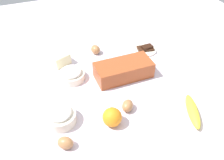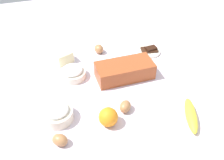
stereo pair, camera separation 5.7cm
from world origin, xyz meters
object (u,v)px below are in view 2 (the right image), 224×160
Objects in this scene: loaf_pan at (125,70)px; egg_beside_bowl at (125,106)px; egg_loose at (60,140)px; sugar_bowl at (73,73)px; banana at (191,115)px; egg_near_butter at (99,49)px; chocolate_plate at (149,51)px; flour_bowl at (57,113)px; orange_fruit at (108,117)px; butter_block at (64,58)px.

loaf_pan is 4.45× the size of egg_beside_bowl.
egg_loose is (-0.29, -0.08, -0.00)m from egg_beside_bowl.
egg_loose is at bearing -107.61° from sugar_bowl.
banana is 0.27m from egg_beside_bowl.
loaf_pan reaches higher than sugar_bowl.
egg_near_butter reaches higher than chocolate_plate.
egg_near_butter is at bearing 111.41° from banana.
loaf_pan reaches higher than egg_loose.
egg_beside_bowl is 0.30m from egg_loose.
egg_beside_bowl reaches higher than banana.
flour_bowl is at bearing 85.80° from egg_loose.
orange_fruit is 0.10m from egg_beside_bowl.
butter_block reaches higher than banana.
loaf_pan is 4.58× the size of egg_loose.
flour_bowl reaches higher than butter_block.
egg_near_butter is at bearing 8.75° from butter_block.
egg_beside_bowl and egg_loose have the same top height.
flour_bowl is at bearing 162.32° from banana.
loaf_pan reaches higher than orange_fruit.
egg_loose is at bearing -169.31° from orange_fruit.
flour_bowl is 0.55m from banana.
egg_near_butter reaches higher than egg_loose.
flour_bowl reaches higher than egg_beside_bowl.
butter_block is at bearing 79.41° from egg_loose.
banana is at bearing -4.35° from egg_loose.
sugar_bowl reaches higher than chocolate_plate.
orange_fruit reaches higher than egg_beside_bowl.
egg_beside_bowl is (0.28, -0.04, -0.01)m from flour_bowl.
loaf_pan is 0.26m from sugar_bowl.
orange_fruit is (0.19, -0.09, 0.01)m from flour_bowl.
loaf_pan is 0.26m from egg_near_butter.
banana is 2.11× the size of butter_block.
egg_beside_bowl is (-0.08, -0.21, -0.02)m from loaf_pan.
loaf_pan is 2.16× the size of chocolate_plate.
flour_bowl is 0.66m from chocolate_plate.
egg_near_butter is 0.62m from egg_loose.
egg_near_butter is at bearing 55.23° from flour_bowl.
butter_block is at bearing 99.15° from sugar_bowl.
sugar_bowl reaches higher than butter_block.
butter_block is 1.45× the size of egg_near_butter.
flour_bowl reaches higher than banana.
flour_bowl reaches higher than egg_near_butter.
egg_loose is (-0.12, -0.37, -0.01)m from sugar_bowl.
sugar_bowl is at bearing 103.45° from orange_fruit.
egg_near_butter is (0.29, 0.42, -0.01)m from flour_bowl.
loaf_pan is at bearing -75.74° from egg_near_butter.
egg_beside_bowl is 1.03× the size of egg_loose.
flour_bowl is 0.27m from sugar_bowl.
loaf_pan is 1.48× the size of banana.
orange_fruit is at bearing -122.58° from loaf_pan.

